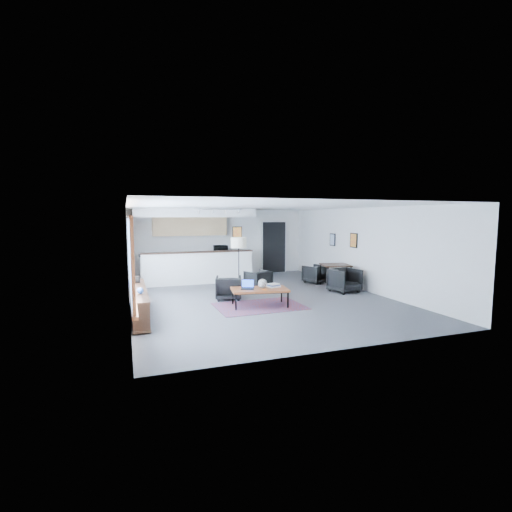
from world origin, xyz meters
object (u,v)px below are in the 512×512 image
object	(u,v)px
ceramic_pot	(263,283)
armchair_right	(258,280)
dining_table	(335,266)
dining_chair_far	(315,274)
microwave	(221,248)
dining_chair_near	(345,281)
floor_lamp	(239,245)
laptop	(248,286)
book_stack	(273,285)
armchair_left	(229,287)
coffee_table	(260,290)

from	to	relation	value
ceramic_pot	armchair_right	bearing A→B (deg)	73.40
dining_table	dining_chair_far	world-z (taller)	dining_table
dining_table	microwave	size ratio (longest dim) A/B	2.10
dining_table	armchair_right	bearing A→B (deg)	174.81
dining_chair_near	floor_lamp	bearing A→B (deg)	147.84
floor_lamp	dining_table	world-z (taller)	floor_lamp
laptop	floor_lamp	world-z (taller)	floor_lamp
book_stack	floor_lamp	bearing A→B (deg)	100.12
dining_chair_far	dining_chair_near	bearing A→B (deg)	70.53
armchair_left	armchair_right	world-z (taller)	armchair_left
book_stack	dining_table	size ratio (longest dim) A/B	0.35
book_stack	coffee_table	bearing A→B (deg)	-170.25
armchair_right	microwave	bearing A→B (deg)	-101.33
dining_table	microwave	world-z (taller)	microwave
laptop	armchair_right	distance (m)	2.17
floor_lamp	armchair_right	bearing A→B (deg)	-5.13
book_stack	dining_chair_near	size ratio (longest dim) A/B	0.54
coffee_table	floor_lamp	distance (m)	2.30
book_stack	armchair_right	distance (m)	1.95
ceramic_pot	dining_chair_far	world-z (taller)	ceramic_pot
book_stack	microwave	bearing A→B (deg)	91.63
microwave	book_stack	bearing A→B (deg)	-88.73
ceramic_pot	microwave	xyz separation A→B (m)	(0.18, 5.17, 0.51)
book_stack	armchair_right	world-z (taller)	armchair_right
dining_table	microwave	distance (m)	4.62
armchair_left	dining_chair_far	world-z (taller)	armchair_left
armchair_left	dining_chair_near	bearing A→B (deg)	-166.87
coffee_table	laptop	bearing A→B (deg)	175.10
ceramic_pot	dining_chair_far	size ratio (longest dim) A/B	0.40
coffee_table	floor_lamp	size ratio (longest dim) A/B	0.92
book_stack	dining_table	xyz separation A→B (m)	(2.91, 1.69, 0.16)
dining_chair_far	dining_table	bearing A→B (deg)	87.19
ceramic_pot	armchair_left	xyz separation A→B (m)	(-0.63, 1.04, -0.23)
armchair_left	microwave	distance (m)	4.28
floor_lamp	microwave	bearing A→B (deg)	86.23
microwave	dining_table	bearing A→B (deg)	-48.81
coffee_table	book_stack	xyz separation A→B (m)	(0.41, 0.07, 0.08)
dining_chair_far	book_stack	bearing A→B (deg)	22.13
floor_lamp	laptop	bearing A→B (deg)	-100.34
laptop	book_stack	xyz separation A→B (m)	(0.72, -0.00, -0.02)
dining_table	ceramic_pot	bearing A→B (deg)	-151.85
book_stack	microwave	distance (m)	5.17
dining_table	dining_chair_far	bearing A→B (deg)	109.20
book_stack	laptop	bearing A→B (deg)	179.69
laptop	armchair_right	bearing A→B (deg)	84.94
coffee_table	laptop	world-z (taller)	laptop
dining_chair_far	laptop	bearing A→B (deg)	15.25
ceramic_pot	floor_lamp	world-z (taller)	floor_lamp
book_stack	floor_lamp	xyz separation A→B (m)	(-0.35, 1.98, 0.95)
floor_lamp	dining_chair_far	world-z (taller)	floor_lamp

